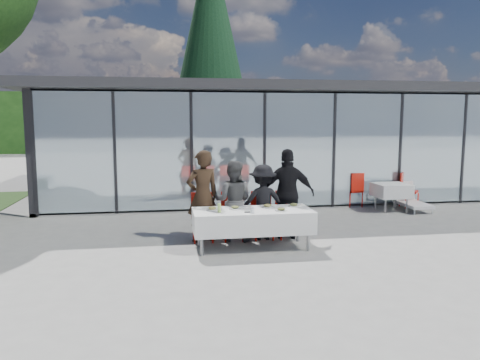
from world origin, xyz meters
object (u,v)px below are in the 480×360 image
plate_extra (281,210)px  spare_table_right (391,190)px  plate_d (294,205)px  diner_b (233,201)px  diner_chair_c (262,212)px  diner_d (288,194)px  diner_chair_b (232,213)px  juice_bottle (219,208)px  folded_eyeglasses (248,212)px  plate_c (268,206)px  spare_chair_b (356,188)px  spare_chair_a (406,188)px  diner_chair_a (202,214)px  conifer_tree (211,39)px  plate_b (235,208)px  plate_a (212,209)px  diner_c (263,202)px  dining_table (253,221)px  diner_a (203,196)px  diner_chair_d (287,212)px

plate_extra → spare_table_right: bearing=40.0°
plate_d → plate_extra: size_ratio=1.00×
diner_b → diner_chair_c: 0.69m
diner_b → diner_d: (1.15, 0.00, 0.11)m
diner_chair_b → juice_bottle: 1.01m
folded_eyeglasses → diner_d: bearing=42.2°
diner_chair_c → plate_c: size_ratio=4.15×
spare_table_right → spare_chair_b: spare_chair_b is taller
spare_chair_a → spare_chair_b: bearing=171.0°
diner_chair_a → diner_d: bearing=-2.8°
juice_bottle → conifer_tree: bearing=84.9°
plate_b → spare_chair_b: spare_chair_b is taller
plate_a → spare_chair_b: bearing=39.3°
plate_d → diner_c: bearing=138.8°
dining_table → diner_c: diner_c is taller
spare_table_right → dining_table: bearing=-145.2°
plate_d → spare_table_right: plate_d is taller
diner_a → spare_table_right: size_ratio=2.15×
diner_chair_a → diner_chair_c: same height
spare_table_right → conifer_tree: bearing=112.2°
diner_b → folded_eyeglasses: bearing=117.6°
diner_b → conifer_tree: conifer_tree is taller
diner_chair_d → spare_chair_b: 4.06m
diner_b → spare_chair_b: bearing=-124.2°
diner_chair_d → diner_chair_c: bearing=180.0°
diner_chair_d → plate_a: diner_chair_d is taller
diner_chair_a → diner_d: size_ratio=0.52×
diner_chair_a → plate_a: (0.14, -0.65, 0.24)m
diner_a → conifer_tree: (1.37, 11.95, 5.06)m
folded_eyeglasses → diner_c: bearing=62.6°
plate_b → diner_chair_a: bearing=132.3°
diner_d → spare_table_right: (3.51, 2.38, -0.37)m
plate_b → spare_chair_b: 5.36m
diner_chair_d → plate_c: size_ratio=4.15×
diner_a → folded_eyeglasses: diner_a is taller
diner_chair_a → plate_d: diner_chair_a is taller
diner_c → folded_eyeglasses: size_ratio=11.01×
plate_a → juice_bottle: (0.11, -0.24, 0.06)m
diner_c → diner_chair_d: bearing=-167.3°
diner_d → conifer_tree: 12.98m
dining_table → plate_d: 0.92m
plate_b → folded_eyeglasses: plate_b is taller
diner_chair_a → plate_c: size_ratio=4.15×
diner_chair_c → plate_a: size_ratio=4.15×
spare_chair_b → plate_d: bearing=-128.4°
plate_b → plate_extra: size_ratio=1.00×
dining_table → spare_chair_a: 6.13m
plate_a → plate_c: size_ratio=1.00×
plate_b → juice_bottle: size_ratio=1.42×
diner_a → diner_chair_c: size_ratio=1.90×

